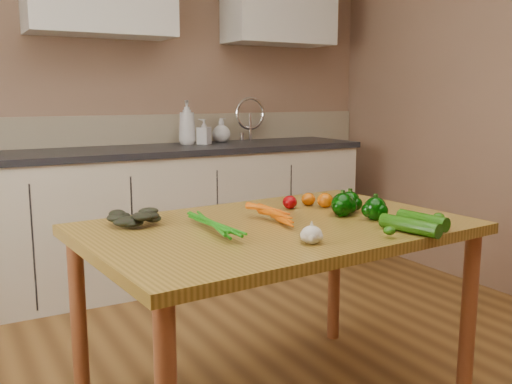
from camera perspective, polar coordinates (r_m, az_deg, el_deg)
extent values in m
cube|color=#947159|center=(4.00, -14.26, 10.32)|extent=(4.00, 0.02, 2.60)
cube|color=tan|center=(4.04, -13.72, -0.37)|extent=(3.98, 0.03, 1.10)
cube|color=beige|center=(3.84, -9.57, -2.56)|extent=(2.80, 0.60, 0.86)
cube|color=#26262A|center=(3.77, -9.77, 4.14)|extent=(2.84, 0.64, 0.04)
cube|color=#99999E|center=(4.11, 0.63, 4.16)|extent=(0.55, 0.42, 0.10)
cylinder|color=silver|center=(4.25, -0.59, 6.78)|extent=(0.02, 0.02, 0.24)
cube|color=olive|center=(2.15, 2.11, -3.72)|extent=(1.48, 1.02, 0.04)
cylinder|color=brown|center=(2.45, 20.45, -11.99)|extent=(0.06, 0.06, 0.72)
cylinder|color=brown|center=(2.34, -17.28, -12.81)|extent=(0.06, 0.06, 0.72)
cylinder|color=brown|center=(2.94, 7.84, -7.75)|extent=(0.06, 0.06, 0.72)
imported|color=silver|center=(3.95, -6.91, 6.93)|extent=(0.16, 0.16, 0.30)
imported|color=silver|center=(3.95, -5.22, 6.04)|extent=(0.11, 0.11, 0.17)
imported|color=silver|center=(4.11, -3.49, 6.17)|extent=(0.19, 0.19, 0.17)
ellipsoid|color=beige|center=(1.87, 5.58, -4.28)|extent=(0.07, 0.07, 0.06)
sphere|color=black|center=(2.30, 8.66, -1.27)|extent=(0.09, 0.09, 0.09)
sphere|color=black|center=(2.38, 9.37, -0.99)|extent=(0.09, 0.09, 0.09)
sphere|color=black|center=(2.26, 11.84, -1.64)|extent=(0.09, 0.09, 0.09)
ellipsoid|color=#830206|center=(2.42, 3.40, -1.03)|extent=(0.06, 0.06, 0.06)
ellipsoid|color=#C05204|center=(2.50, 5.26, -0.72)|extent=(0.06, 0.06, 0.06)
ellipsoid|color=#C05204|center=(2.47, 6.93, -0.83)|extent=(0.07, 0.07, 0.06)
cylinder|color=#164A08|center=(2.17, 16.32, -2.73)|extent=(0.08, 0.21, 0.05)
cylinder|color=#164A08|center=(2.07, 15.12, -3.26)|extent=(0.10, 0.24, 0.05)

